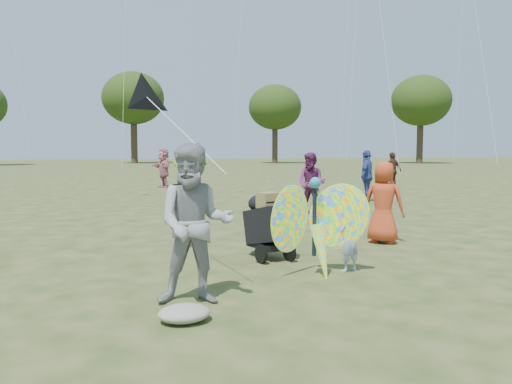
% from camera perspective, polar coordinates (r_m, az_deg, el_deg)
% --- Properties ---
extents(ground, '(160.00, 160.00, 0.00)m').
position_cam_1_polar(ground, '(6.92, 5.52, -10.12)').
color(ground, '#51592B').
rests_on(ground, ground).
extents(child_girl, '(0.40, 0.33, 0.96)m').
position_cam_1_polar(child_girl, '(7.43, 10.61, -5.33)').
color(child_girl, '#96AED5').
rests_on(child_girl, ground).
extents(adult_man, '(1.05, 0.91, 1.86)m').
position_cam_1_polar(adult_man, '(5.80, -6.98, -3.67)').
color(adult_man, gray).
rests_on(adult_man, ground).
extents(grey_bag, '(0.55, 0.45, 0.18)m').
position_cam_1_polar(grey_bag, '(5.40, -8.21, -13.56)').
color(grey_bag, gray).
rests_on(grey_bag, ground).
extents(crowd_a, '(0.89, 0.89, 1.56)m').
position_cam_1_polar(crowd_a, '(9.77, 14.37, -1.14)').
color(crowd_a, '#BE401E').
rests_on(crowd_a, ground).
extents(crowd_c, '(1.03, 1.01, 1.74)m').
position_cam_1_polar(crowd_c, '(17.25, 12.54, 1.80)').
color(crowd_c, '#32438B').
rests_on(crowd_c, ground).
extents(crowd_e, '(1.03, 1.03, 1.69)m').
position_cam_1_polar(crowd_e, '(13.74, 6.37, 0.99)').
color(crowd_e, '#672256').
rests_on(crowd_e, ground).
extents(crowd_h, '(1.01, 0.55, 1.63)m').
position_cam_1_polar(crowd_h, '(22.71, 15.33, 2.36)').
color(crowd_h, '#462517').
rests_on(crowd_h, ground).
extents(crowd_j, '(0.90, 1.75, 1.81)m').
position_cam_1_polar(crowd_j, '(23.33, -10.53, 2.73)').
color(crowd_j, '#BC6B7E').
rests_on(crowd_j, ground).
extents(jogging_stroller, '(0.67, 1.11, 1.09)m').
position_cam_1_polar(jogging_stroller, '(8.23, 1.28, -3.30)').
color(jogging_stroller, black).
rests_on(jogging_stroller, ground).
extents(butterfly_kite, '(1.74, 0.75, 1.60)m').
position_cam_1_polar(butterfly_kite, '(7.10, 7.01, -4.14)').
color(butterfly_kite, '#FE2867').
rests_on(butterfly_kite, ground).
extents(delta_kite_rig, '(1.12, 2.68, 1.52)m').
position_cam_1_polar(delta_kite_rig, '(8.15, -12.35, 10.52)').
color(delta_kite_rig, black).
rests_on(delta_kite_rig, ground).
extents(alien_kite, '(1.12, 0.69, 1.74)m').
position_cam_1_polar(alien_kite, '(14.37, -7.49, 1.66)').
color(alien_kite, '#68EA37').
rests_on(alien_kite, ground).
extents(tree_line, '(91.78, 33.60, 10.79)m').
position_cam_1_polar(tree_line, '(51.75, -11.12, 10.55)').
color(tree_line, '#3A2D21').
rests_on(tree_line, ground).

